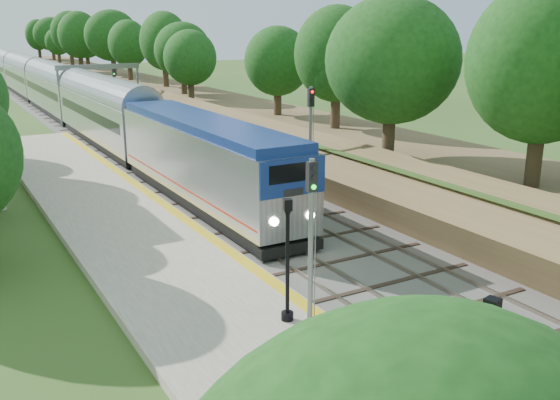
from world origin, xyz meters
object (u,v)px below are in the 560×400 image
signal_platform (311,225)px  signal_farside (311,130)px  signal_gantry (99,78)px  lamppost_far (287,268)px  train (39,86)px

signal_platform → signal_farside: 17.04m
signal_gantry → lamppost_far: 48.59m
signal_platform → signal_farside: signal_farside is taller
signal_gantry → signal_farside: size_ratio=1.29×
signal_gantry → signal_platform: bearing=-96.3°
train → signal_platform: signal_platform is taller
train → lamppost_far: (-3.48, -69.61, -0.15)m
train → signal_platform: (-2.90, -70.12, 1.41)m
train → lamppost_far: 69.69m
signal_gantry → train: bearing=96.6°
signal_gantry → signal_platform: signal_gantry is taller
lamppost_far → signal_platform: (0.58, -0.51, 1.56)m
train → lamppost_far: train is taller
lamppost_far → signal_gantry: bearing=83.0°
signal_gantry → lamppost_far: (-5.95, -48.15, -2.53)m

